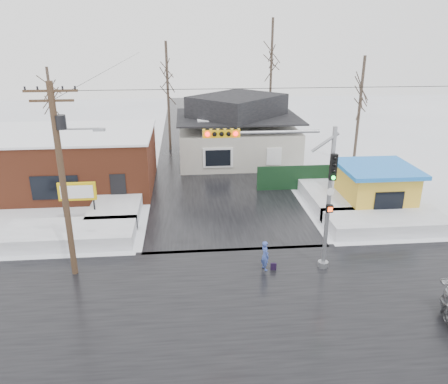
{
  "coord_description": "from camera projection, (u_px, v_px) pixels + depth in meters",
  "views": [
    {
      "loc": [
        -2.55,
        -15.28,
        10.99
      ],
      "look_at": [
        -0.62,
        5.94,
        3.0
      ],
      "focal_mm": 35.0,
      "sensor_mm": 36.0,
      "label": 1
    }
  ],
  "objects": [
    {
      "name": "marquee_sign",
      "position": [
        77.0,
        193.0,
        25.74
      ],
      "size": [
        2.2,
        0.21,
        2.55
      ],
      "color": "black",
      "rests_on": "ground"
    },
    {
      "name": "shopping_bag",
      "position": [
        273.0,
        267.0,
        21.13
      ],
      "size": [
        0.29,
        0.15,
        0.35
      ],
      "primitive_type": "cube",
      "rotation": [
        0.0,
        0.0,
        -0.1
      ],
      "color": "black",
      "rests_on": "ground"
    },
    {
      "name": "house",
      "position": [
        237.0,
        131.0,
        38.09
      ],
      "size": [
        10.4,
        8.4,
        5.76
      ],
      "color": "beige",
      "rests_on": "ground"
    },
    {
      "name": "kiosk",
      "position": [
        375.0,
        187.0,
        27.94
      ],
      "size": [
        4.6,
        4.6,
        2.88
      ],
      "color": "gold",
      "rests_on": "ground"
    },
    {
      "name": "road_ns",
      "position": [
        251.0,
        307.0,
        18.32
      ],
      "size": [
        10.0,
        120.0,
        0.02
      ],
      "primitive_type": "cube",
      "color": "black",
      "rests_on": "ground"
    },
    {
      "name": "ground",
      "position": [
        251.0,
        308.0,
        18.32
      ],
      "size": [
        120.0,
        120.0,
        0.0
      ],
      "primitive_type": "plane",
      "color": "white",
      "rests_on": "ground"
    },
    {
      "name": "tree_far_mid",
      "position": [
        272.0,
        45.0,
        41.59
      ],
      "size": [
        3.0,
        3.0,
        12.0
      ],
      "color": "#332821",
      "rests_on": "ground"
    },
    {
      "name": "snowbank_nside_e",
      "position": [
        326.0,
        193.0,
        29.97
      ],
      "size": [
        3.0,
        8.0,
        0.8
      ],
      "primitive_type": "cube",
      "color": "white",
      "rests_on": "ground"
    },
    {
      "name": "tree_far_west",
      "position": [
        49.0,
        86.0,
        37.28
      ],
      "size": [
        3.0,
        3.0,
        8.0
      ],
      "color": "#332821",
      "rests_on": "ground"
    },
    {
      "name": "brick_building",
      "position": [
        69.0,
        160.0,
        31.58
      ],
      "size": [
        12.2,
        8.2,
        4.12
      ],
      "color": "brown",
      "rests_on": "ground"
    },
    {
      "name": "tree_far_left",
      "position": [
        167.0,
        65.0,
        39.44
      ],
      "size": [
        3.0,
        3.0,
        10.0
      ],
      "color": "#332821",
      "rests_on": "ground"
    },
    {
      "name": "snowbank_nside_w",
      "position": [
        119.0,
        200.0,
        28.78
      ],
      "size": [
        3.0,
        8.0,
        0.8
      ],
      "primitive_type": "cube",
      "color": "white",
      "rests_on": "ground"
    },
    {
      "name": "road_ew",
      "position": [
        251.0,
        307.0,
        18.32
      ],
      "size": [
        120.0,
        10.0,
        0.02
      ],
      "primitive_type": "cube",
      "color": "black",
      "rests_on": "ground"
    },
    {
      "name": "utility_pole",
      "position": [
        63.0,
        172.0,
        19.12
      ],
      "size": [
        3.15,
        0.44,
        9.0
      ],
      "color": "#382619",
      "rests_on": "ground"
    },
    {
      "name": "tree_far_right",
      "position": [
        363.0,
        79.0,
        35.48
      ],
      "size": [
        3.0,
        3.0,
        9.0
      ],
      "color": "#332821",
      "rests_on": "ground"
    },
    {
      "name": "traffic_signal",
      "position": [
        297.0,
        181.0,
        19.7
      ],
      "size": [
        6.05,
        0.68,
        7.0
      ],
      "color": "gray",
      "rests_on": "ground"
    },
    {
      "name": "snowbank_ne",
      "position": [
        386.0,
        222.0,
        25.47
      ],
      "size": [
        7.0,
        3.0,
        0.8
      ],
      "primitive_type": "cube",
      "color": "white",
      "rests_on": "ground"
    },
    {
      "name": "fence",
      "position": [
        312.0,
        177.0,
        31.61
      ],
      "size": [
        8.0,
        0.12,
        1.8
      ],
      "primitive_type": "cube",
      "color": "black",
      "rests_on": "ground"
    },
    {
      "name": "snowbank_nw",
      "position": [
        70.0,
        234.0,
        23.95
      ],
      "size": [
        7.0,
        3.0,
        0.8
      ],
      "primitive_type": "cube",
      "color": "white",
      "rests_on": "ground"
    },
    {
      "name": "pedestrian",
      "position": [
        265.0,
        256.0,
        20.98
      ],
      "size": [
        0.52,
        0.63,
        1.5
      ],
      "primitive_type": "imported",
      "rotation": [
        0.0,
        0.0,
        1.9
      ],
      "color": "#394FA0",
      "rests_on": "ground"
    }
  ]
}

